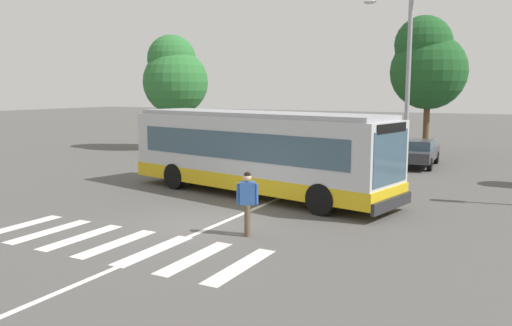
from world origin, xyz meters
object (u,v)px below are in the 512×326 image
Objects in this scene: city_transit_bus at (256,152)px; background_tree_left at (174,76)px; pedestrian_crossing_street at (247,200)px; parked_car_champagne at (370,148)px; parked_car_charcoal at (416,151)px; twin_arm_street_lamp at (409,63)px; parked_car_red at (319,146)px; background_tree_right at (427,64)px.

background_tree_left is (-11.67, 10.72, 3.19)m from city_transit_bus.
background_tree_left reaches higher than pedestrian_crossing_street.
parked_car_charcoal is at bearing -6.02° from parked_car_champagne.
parked_car_champagne is (-1.01, 15.41, -0.20)m from pedestrian_crossing_street.
twin_arm_street_lamp reaches higher than pedestrian_crossing_street.
parked_car_red is 0.57× the size of twin_arm_street_lamp.
parked_car_champagne is at bearing 126.16° from twin_arm_street_lamp.
pedestrian_crossing_street is 0.23× the size of background_tree_left.
parked_car_charcoal is 0.56× the size of background_tree_right.
parked_car_champagne is 6.12m from twin_arm_street_lamp.
pedestrian_crossing_street is 15.44m from parked_car_champagne.
background_tree_right is (-0.58, 5.23, 4.63)m from parked_car_charcoal.
twin_arm_street_lamp is at bearing -13.70° from background_tree_left.
parked_car_champagne is at bearing -1.07° from background_tree_left.
background_tree_right is at bearing 78.24° from city_transit_bus.
background_tree_right reaches higher than parked_car_red.
city_transit_bus reaches higher than pedestrian_crossing_street.
parked_car_champagne and parked_car_charcoal have the same top height.
pedestrian_crossing_street is 0.37× the size of parked_car_champagne.
twin_arm_street_lamp is at bearing -85.25° from background_tree_right.
parked_car_red is at bearing 104.07° from pedestrian_crossing_street.
background_tree_right is (-0.71, 8.52, 0.38)m from twin_arm_street_lamp.
background_tree_left is at bearing 178.93° from parked_car_champagne.
background_tree_left is at bearing 177.54° from parked_car_red.
parked_car_red is at bearing 98.17° from city_transit_bus.
city_transit_bus is 16.17m from background_tree_left.
background_tree_right is at bearing 94.75° from twin_arm_street_lamp.
background_tree_right is (4.69, 5.16, 4.63)m from parked_car_red.
city_transit_bus reaches higher than parked_car_red.
parked_car_charcoal is at bearing -0.71° from parked_car_red.
parked_car_charcoal is 5.38m from twin_arm_street_lamp.
background_tree_right reaches higher than parked_car_champagne.
background_tree_right reaches higher than twin_arm_street_lamp.
background_tree_right is (0.88, 20.37, 4.42)m from pedestrian_crossing_street.
background_tree_right is (14.89, 4.72, 0.61)m from background_tree_left.
city_transit_bus is 2.42× the size of parked_car_charcoal.
pedestrian_crossing_street is at bearing -95.49° from parked_car_charcoal.
parked_car_red and parked_car_charcoal have the same top height.
background_tree_left is 0.90× the size of background_tree_right.
parked_car_charcoal is (5.27, -0.07, 0.00)m from parked_car_red.
city_transit_bus is 1.38× the size of twin_arm_street_lamp.
background_tree_left is (-13.00, 0.24, 4.01)m from parked_car_champagne.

